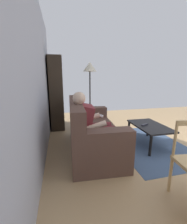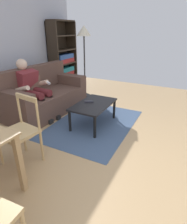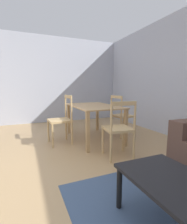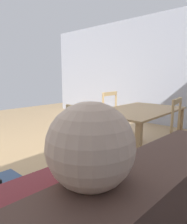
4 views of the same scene
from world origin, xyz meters
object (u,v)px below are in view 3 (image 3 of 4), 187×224
object	(u,v)px
dining_chair_near_wall	(121,116)
dining_table	(94,110)
dining_chair_by_doorway	(61,120)
coffee_table	(180,191)
dining_chair_facing_couch	(119,129)

from	to	relation	value
dining_chair_near_wall	dining_table	bearing A→B (deg)	-90.30
dining_chair_by_doorway	dining_table	bearing A→B (deg)	89.82
coffee_table	dining_chair_by_doorway	xyz separation A→B (m)	(-2.47, -0.36, 0.11)
dining_chair_facing_couch	dining_table	bearing A→B (deg)	179.80
coffee_table	dining_chair_near_wall	bearing A→B (deg)	156.98
dining_chair_near_wall	dining_chair_by_doorway	world-z (taller)	dining_chair_by_doorway
dining_table	dining_chair_facing_couch	world-z (taller)	dining_chair_facing_couch
dining_chair_by_doorway	dining_chair_facing_couch	bearing A→B (deg)	33.82
dining_table	dining_chair_near_wall	world-z (taller)	dining_chair_near_wall
dining_table	dining_chair_by_doorway	world-z (taller)	dining_chair_by_doorway
coffee_table	dining_chair_facing_couch	size ratio (longest dim) A/B	1.03
coffee_table	dining_chair_by_doorway	size ratio (longest dim) A/B	0.97
dining_chair_near_wall	dining_chair_by_doorway	bearing A→B (deg)	-90.24
coffee_table	dining_table	world-z (taller)	dining_table
dining_chair_near_wall	dining_chair_facing_couch	world-z (taller)	dining_chair_near_wall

